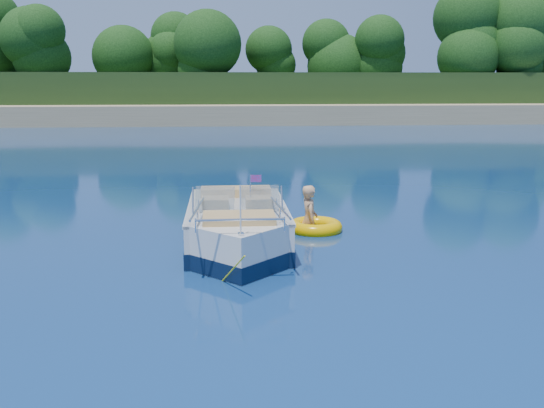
{
  "coord_description": "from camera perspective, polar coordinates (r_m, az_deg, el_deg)",
  "views": [
    {
      "loc": [
        -2.54,
        -11.42,
        3.32
      ],
      "look_at": [
        -1.5,
        0.67,
        0.85
      ],
      "focal_mm": 40.0,
      "sensor_mm": 36.0,
      "label": 1
    }
  ],
  "objects": [
    {
      "name": "treeline",
      "position": [
        52.55,
        -2.18,
        13.92
      ],
      "size": [
        150.0,
        7.12,
        8.19
      ],
      "color": "#321D10",
      "rests_on": "ground"
    },
    {
      "name": "motorboat",
      "position": [
        12.25,
        -3.25,
        -2.49
      ],
      "size": [
        2.03,
        5.62,
        1.87
      ],
      "rotation": [
        0.0,
        0.0,
        -0.0
      ],
      "color": "silver",
      "rests_on": "ground"
    },
    {
      "name": "shoreline",
      "position": [
        75.27,
        -3.04,
        9.7
      ],
      "size": [
        170.0,
        59.0,
        6.0
      ],
      "color": "#9B835A",
      "rests_on": "ground"
    },
    {
      "name": "boy",
      "position": [
        13.77,
        3.47,
        -2.47
      ],
      "size": [
        0.45,
        0.9,
        1.73
      ],
      "primitive_type": "imported",
      "rotation": [
        0.0,
        -0.17,
        1.64
      ],
      "color": "tan",
      "rests_on": "ground"
    },
    {
      "name": "ground",
      "position": [
        12.16,
        7.35,
        -4.43
      ],
      "size": [
        160.0,
        160.0,
        0.0
      ],
      "primitive_type": "plane",
      "color": "#0A204B",
      "rests_on": "ground"
    },
    {
      "name": "tow_tube",
      "position": [
        13.71,
        4.09,
        -2.18
      ],
      "size": [
        1.59,
        1.59,
        0.32
      ],
      "rotation": [
        0.0,
        0.0,
        -0.37
      ],
      "color": "#FFB900",
      "rests_on": "ground"
    }
  ]
}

